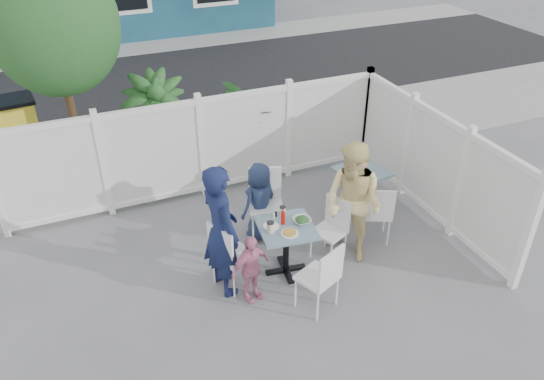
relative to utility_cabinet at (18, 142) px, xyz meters
name	(u,v)px	position (x,y,z in m)	size (l,w,h in m)	color
ground	(253,290)	(2.50, -4.00, -0.67)	(80.00, 80.00, 0.00)	slate
near_sidewalk	(177,155)	(2.50, -0.20, -0.66)	(24.00, 2.60, 0.01)	gray
street	(138,86)	(2.50, 3.50, -0.67)	(24.00, 5.00, 0.01)	black
far_sidewalk	(117,49)	(2.50, 6.60, -0.66)	(24.00, 1.60, 0.01)	gray
fence_back	(202,149)	(2.60, -1.60, 0.12)	(5.86, 0.08, 1.60)	white
fence_right	(432,166)	(5.50, -3.40, 0.12)	(0.08, 3.66, 1.60)	white
tree	(53,26)	(0.90, -0.70, 1.92)	(1.80, 1.62, 3.59)	#382316
utility_cabinet	(18,142)	(0.00, 0.00, 0.00)	(0.72, 0.51, 1.34)	yellow
potted_shrub_a	(156,130)	(2.07, -0.90, 0.23)	(1.01, 1.01, 1.80)	#1C4A23
potted_shrub_b	(259,122)	(3.78, -1.00, 0.11)	(1.40, 1.21, 1.55)	#1C4A23
main_table	(286,237)	(3.02, -3.83, -0.12)	(0.75, 0.75, 0.71)	#3E5E73
spare_table	(361,179)	(4.61, -2.97, -0.13)	(0.74, 0.74, 0.70)	#3E5E73
chair_left	(228,251)	(2.26, -3.82, -0.12)	(0.55, 0.56, 0.95)	white
chair_right	(333,224)	(3.71, -3.75, -0.18)	(0.50, 0.51, 0.85)	white
chair_back	(266,198)	(3.10, -2.95, -0.09)	(0.57, 0.56, 1.00)	white
chair_near	(323,274)	(3.12, -4.61, -0.14)	(0.54, 0.53, 0.92)	white
chair_spare	(377,210)	(4.40, -3.73, -0.15)	(0.53, 0.53, 0.90)	white
man	(221,231)	(2.19, -3.79, 0.19)	(0.63, 0.41, 1.72)	#131B41
woman	(353,203)	(3.94, -3.84, 0.16)	(0.80, 0.62, 1.65)	yellow
boy	(260,201)	(3.00, -2.98, -0.10)	(0.56, 0.36, 1.14)	#1E2C4D
toddler	(251,269)	(2.43, -4.11, -0.21)	(0.54, 0.22, 0.91)	pink
plate_main	(290,233)	(2.99, -3.98, 0.05)	(0.22, 0.22, 0.01)	white
plate_side	(271,226)	(2.84, -3.76, 0.05)	(0.20, 0.20, 0.01)	white
salad_bowl	(302,220)	(3.23, -3.82, 0.07)	(0.22, 0.22, 0.05)	white
coffee_cup_a	(270,228)	(2.79, -3.85, 0.11)	(0.09, 0.09, 0.13)	beige
coffee_cup_b	(283,211)	(3.07, -3.58, 0.10)	(0.07, 0.07, 0.11)	beige
ketchup_bottle	(283,218)	(3.00, -3.75, 0.12)	(0.05, 0.05, 0.17)	#BD1106
salt_shaker	(274,216)	(2.94, -3.60, 0.08)	(0.03, 0.03, 0.07)	white
pepper_shaker	(276,214)	(2.98, -3.58, 0.08)	(0.03, 0.03, 0.07)	black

